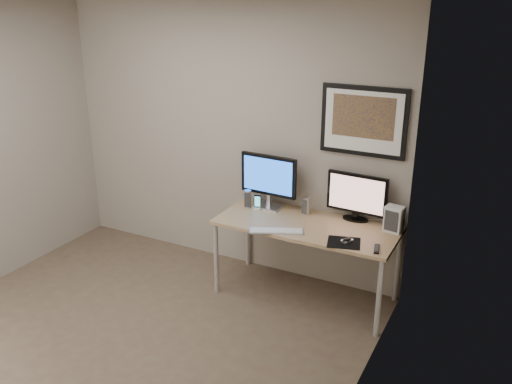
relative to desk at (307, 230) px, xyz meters
The scene contains 14 objects.
floor 1.81m from the desk, 126.53° to the right, with size 3.60×3.60×0.00m, color brown.
room 1.66m from the desk, 137.99° to the right, with size 3.60×3.60×3.60m.
desk is the anchor object (origin of this frame).
framed_art 1.07m from the desk, 43.46° to the left, with size 0.75×0.04×0.60m.
monitor_large 0.62m from the desk, 158.48° to the left, with size 0.57×0.19×0.52m.
monitor_tv 0.54m from the desk, 37.88° to the left, with size 0.55×0.14×0.43m.
speaker_left 0.68m from the desk, behind, with size 0.07×0.07×0.17m, color silver.
speaker_right 0.26m from the desk, 114.71° to the left, with size 0.06×0.06×0.16m, color silver.
phone_dock 0.57m from the desk, 169.26° to the left, with size 0.07×0.07×0.14m, color black.
keyboard 0.33m from the desk, 120.86° to the right, with size 0.46×0.12×0.02m, color #BCBCC1.
mousepad 0.48m from the desk, 28.14° to the right, with size 0.27×0.24×0.00m, color black.
mouse 0.49m from the desk, 24.60° to the right, with size 0.05×0.09×0.03m, color black.
remote 0.73m from the desk, 18.11° to the right, with size 0.04×0.16×0.02m, color black.
fan_unit 0.76m from the desk, 14.53° to the left, with size 0.15×0.11×0.23m, color silver.
Camera 1 is at (2.61, -2.75, 2.66)m, focal length 38.00 mm.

